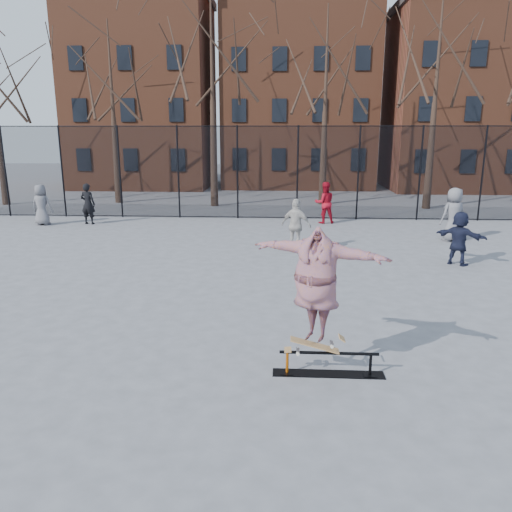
# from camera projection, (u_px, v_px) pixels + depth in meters

# --- Properties ---
(ground) EXTENTS (100.00, 100.00, 0.00)m
(ground) POSITION_uv_depth(u_px,v_px,m) (248.00, 335.00, 9.45)
(ground) COLOR slate
(skate_rail) EXTENTS (1.77, 0.27, 0.39)m
(skate_rail) POSITION_uv_depth(u_px,v_px,m) (329.00, 365.00, 7.90)
(skate_rail) COLOR black
(skate_rail) RESTS_ON ground
(skateboard) EXTENTS (0.85, 0.20, 0.10)m
(skateboard) POSITION_uv_depth(u_px,v_px,m) (315.00, 348.00, 7.84)
(skateboard) COLOR #A27041
(skateboard) RESTS_ON skate_rail
(skater) EXTENTS (2.24, 1.46, 1.79)m
(skater) POSITION_uv_depth(u_px,v_px,m) (316.00, 291.00, 7.61)
(skater) COLOR #4D3D9A
(skater) RESTS_ON skateboard
(bystander_grey) EXTENTS (0.86, 0.60, 1.66)m
(bystander_grey) POSITION_uv_depth(u_px,v_px,m) (42.00, 205.00, 20.33)
(bystander_grey) COLOR slate
(bystander_grey) RESTS_ON ground
(bystander_black) EXTENTS (0.67, 0.50, 1.68)m
(bystander_black) POSITION_uv_depth(u_px,v_px,m) (88.00, 204.00, 20.54)
(bystander_black) COLOR black
(bystander_black) RESTS_ON ground
(bystander_red) EXTENTS (0.93, 0.79, 1.72)m
(bystander_red) POSITION_uv_depth(u_px,v_px,m) (325.00, 203.00, 20.73)
(bystander_red) COLOR #A30E1E
(bystander_red) RESTS_ON ground
(bystander_white) EXTENTS (1.07, 0.77, 1.69)m
(bystander_white) POSITION_uv_depth(u_px,v_px,m) (296.00, 225.00, 15.84)
(bystander_white) COLOR beige
(bystander_white) RESTS_ON ground
(bystander_navy) EXTENTS (1.42, 1.26, 1.56)m
(bystander_navy) POSITION_uv_depth(u_px,v_px,m) (459.00, 238.00, 14.26)
(bystander_navy) COLOR #1A1E34
(bystander_navy) RESTS_ON ground
(bystander_extra) EXTENTS (1.06, 0.86, 1.87)m
(bystander_extra) POSITION_uv_depth(u_px,v_px,m) (453.00, 215.00, 17.29)
(bystander_extra) COLOR slate
(bystander_extra) RESTS_ON ground
(fence) EXTENTS (34.03, 0.07, 4.00)m
(fence) POSITION_uv_depth(u_px,v_px,m) (269.00, 172.00, 21.54)
(fence) COLOR black
(fence) RESTS_ON ground
(tree_row) EXTENTS (33.66, 7.46, 10.67)m
(tree_row) POSITION_uv_depth(u_px,v_px,m) (268.00, 55.00, 24.28)
(tree_row) COLOR black
(tree_row) RESTS_ON ground
(rowhouses) EXTENTS (29.00, 7.00, 13.00)m
(rowhouses) POSITION_uv_depth(u_px,v_px,m) (287.00, 95.00, 33.11)
(rowhouses) COLOR brown
(rowhouses) RESTS_ON ground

